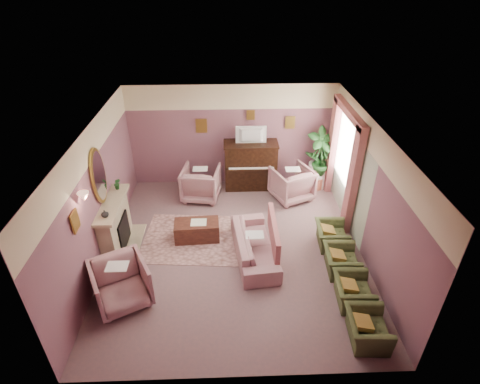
{
  "coord_description": "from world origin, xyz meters",
  "views": [
    {
      "loc": [
        -0.12,
        -6.37,
        5.47
      ],
      "look_at": [
        0.13,
        0.4,
        1.23
      ],
      "focal_mm": 28.0,
      "sensor_mm": 36.0,
      "label": 1
    }
  ],
  "objects_px": {
    "floral_armchair_left": "(201,182)",
    "floral_armchair_right": "(292,182)",
    "olive_chair_b": "(353,288)",
    "television": "(251,134)",
    "side_table": "(317,175)",
    "olive_chair_c": "(341,258)",
    "sofa": "(254,241)",
    "olive_chair_a": "(368,325)",
    "coffee_table": "(197,230)",
    "piano": "(251,166)",
    "floral_armchair_front": "(121,282)",
    "olive_chair_d": "(331,233)"
  },
  "relations": [
    {
      "from": "olive_chair_b",
      "to": "olive_chair_d",
      "type": "distance_m",
      "value": 1.64
    },
    {
      "from": "side_table",
      "to": "floral_armchair_right",
      "type": "bearing_deg",
      "value": -143.53
    },
    {
      "from": "floral_armchair_left",
      "to": "floral_armchair_right",
      "type": "bearing_deg",
      "value": -2.55
    },
    {
      "from": "floral_armchair_left",
      "to": "olive_chair_b",
      "type": "height_order",
      "value": "floral_armchair_left"
    },
    {
      "from": "piano",
      "to": "coffee_table",
      "type": "bearing_deg",
      "value": -120.64
    },
    {
      "from": "coffee_table",
      "to": "olive_chair_d",
      "type": "height_order",
      "value": "olive_chair_d"
    },
    {
      "from": "olive_chair_a",
      "to": "floral_armchair_left",
      "type": "bearing_deg",
      "value": 123.23
    },
    {
      "from": "sofa",
      "to": "olive_chair_a",
      "type": "bearing_deg",
      "value": -51.41
    },
    {
      "from": "television",
      "to": "olive_chair_c",
      "type": "distance_m",
      "value": 3.96
    },
    {
      "from": "piano",
      "to": "side_table",
      "type": "xyz_separation_m",
      "value": [
        1.86,
        -0.04,
        -0.3
      ]
    },
    {
      "from": "sofa",
      "to": "side_table",
      "type": "xyz_separation_m",
      "value": [
        1.95,
        2.87,
        -0.05
      ]
    },
    {
      "from": "piano",
      "to": "floral_armchair_front",
      "type": "height_order",
      "value": "piano"
    },
    {
      "from": "coffee_table",
      "to": "floral_armchair_right",
      "type": "height_order",
      "value": "floral_armchair_right"
    },
    {
      "from": "floral_armchair_right",
      "to": "olive_chair_d",
      "type": "distance_m",
      "value": 2.07
    },
    {
      "from": "floral_armchair_left",
      "to": "olive_chair_a",
      "type": "bearing_deg",
      "value": -56.77
    },
    {
      "from": "sofa",
      "to": "floral_armchair_left",
      "type": "height_order",
      "value": "floral_armchair_left"
    },
    {
      "from": "side_table",
      "to": "sofa",
      "type": "bearing_deg",
      "value": -124.15
    },
    {
      "from": "floral_armchair_right",
      "to": "television",
      "type": "bearing_deg",
      "value": 150.81
    },
    {
      "from": "sofa",
      "to": "olive_chair_d",
      "type": "height_order",
      "value": "sofa"
    },
    {
      "from": "olive_chair_b",
      "to": "floral_armchair_right",
      "type": "bearing_deg",
      "value": 99.24
    },
    {
      "from": "floral_armchair_right",
      "to": "olive_chair_d",
      "type": "xyz_separation_m",
      "value": [
        0.59,
        -1.98,
        -0.15
      ]
    },
    {
      "from": "sofa",
      "to": "olive_chair_a",
      "type": "height_order",
      "value": "sofa"
    },
    {
      "from": "coffee_table",
      "to": "floral_armchair_front",
      "type": "xyz_separation_m",
      "value": [
        -1.26,
        -1.81,
        0.26
      ]
    },
    {
      "from": "sofa",
      "to": "olive_chair_c",
      "type": "relative_size",
      "value": 2.52
    },
    {
      "from": "television",
      "to": "olive_chair_c",
      "type": "relative_size",
      "value": 1.02
    },
    {
      "from": "television",
      "to": "side_table",
      "type": "xyz_separation_m",
      "value": [
        1.86,
        0.01,
        -1.25
      ]
    },
    {
      "from": "sofa",
      "to": "olive_chair_b",
      "type": "xyz_separation_m",
      "value": [
        1.73,
        -1.34,
        -0.06
      ]
    },
    {
      "from": "olive_chair_a",
      "to": "olive_chair_d",
      "type": "relative_size",
      "value": 1.0
    },
    {
      "from": "television",
      "to": "coffee_table",
      "type": "relative_size",
      "value": 0.8
    },
    {
      "from": "sofa",
      "to": "olive_chair_b",
      "type": "distance_m",
      "value": 2.19
    },
    {
      "from": "olive_chair_b",
      "to": "floral_armchair_left",
      "type": "bearing_deg",
      "value": 128.64
    },
    {
      "from": "floral_armchair_front",
      "to": "olive_chair_a",
      "type": "relative_size",
      "value": 1.25
    },
    {
      "from": "floral_armchair_front",
      "to": "olive_chair_a",
      "type": "height_order",
      "value": "floral_armchair_front"
    },
    {
      "from": "sofa",
      "to": "floral_armchair_left",
      "type": "distance_m",
      "value": 2.69
    },
    {
      "from": "olive_chair_c",
      "to": "olive_chair_d",
      "type": "distance_m",
      "value": 0.82
    },
    {
      "from": "television",
      "to": "olive_chair_b",
      "type": "relative_size",
      "value": 1.02
    },
    {
      "from": "olive_chair_a",
      "to": "piano",
      "type": "bearing_deg",
      "value": 107.89
    },
    {
      "from": "coffee_table",
      "to": "olive_chair_c",
      "type": "xyz_separation_m",
      "value": [
        2.99,
        -1.15,
        0.11
      ]
    },
    {
      "from": "floral_armchair_left",
      "to": "olive_chair_c",
      "type": "height_order",
      "value": "floral_armchair_left"
    },
    {
      "from": "floral_armchair_left",
      "to": "floral_armchair_right",
      "type": "distance_m",
      "value": 2.39
    },
    {
      "from": "sofa",
      "to": "side_table",
      "type": "height_order",
      "value": "sofa"
    },
    {
      "from": "sofa",
      "to": "olive_chair_b",
      "type": "relative_size",
      "value": 2.52
    },
    {
      "from": "piano",
      "to": "floral_armchair_right",
      "type": "relative_size",
      "value": 1.43
    },
    {
      "from": "piano",
      "to": "olive_chair_b",
      "type": "bearing_deg",
      "value": -68.94
    },
    {
      "from": "sofa",
      "to": "coffee_table",
      "type": "bearing_deg",
      "value": 153.58
    },
    {
      "from": "floral_armchair_left",
      "to": "side_table",
      "type": "bearing_deg",
      "value": 8.72
    },
    {
      "from": "television",
      "to": "olive_chair_c",
      "type": "bearing_deg",
      "value": -64.16
    },
    {
      "from": "coffee_table",
      "to": "piano",
      "type": "bearing_deg",
      "value": 59.36
    },
    {
      "from": "floral_armchair_front",
      "to": "olive_chair_b",
      "type": "distance_m",
      "value": 4.25
    },
    {
      "from": "floral_armchair_right",
      "to": "olive_chair_d",
      "type": "bearing_deg",
      "value": -73.42
    }
  ]
}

